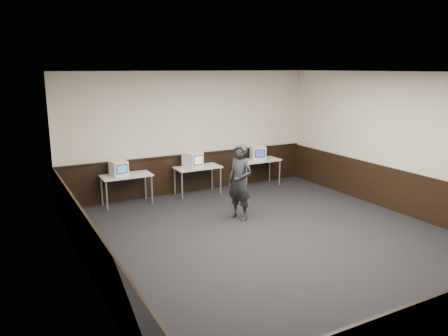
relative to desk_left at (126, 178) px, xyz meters
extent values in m
plane|color=black|center=(1.90, -3.60, -0.68)|extent=(8.00, 8.00, 0.00)
plane|color=white|center=(1.90, -3.60, 2.52)|extent=(8.00, 8.00, 0.00)
plane|color=beige|center=(1.90, 0.40, 0.92)|extent=(7.00, 0.00, 7.00)
plane|color=beige|center=(-1.60, -3.60, 0.92)|extent=(0.00, 8.00, 8.00)
plane|color=beige|center=(5.40, -3.60, 0.92)|extent=(0.00, 8.00, 8.00)
cube|color=black|center=(1.90, 0.38, -0.18)|extent=(6.98, 0.04, 1.00)
cube|color=black|center=(-1.58, -3.60, -0.18)|extent=(0.04, 7.98, 1.00)
cube|color=black|center=(5.38, -3.60, -0.18)|extent=(0.04, 7.98, 1.00)
cube|color=black|center=(1.90, 0.36, 0.34)|extent=(6.98, 0.06, 0.04)
cube|color=silver|center=(0.00, 0.00, 0.05)|extent=(1.20, 0.60, 0.04)
cylinder|color=#999999|center=(-0.55, -0.25, -0.32)|extent=(0.04, 0.04, 0.71)
cylinder|color=#999999|center=(0.55, -0.25, -0.32)|extent=(0.04, 0.04, 0.71)
cylinder|color=#999999|center=(-0.55, 0.25, -0.32)|extent=(0.04, 0.04, 0.71)
cylinder|color=#999999|center=(0.55, 0.25, -0.32)|extent=(0.04, 0.04, 0.71)
cube|color=silver|center=(1.90, 0.00, 0.05)|extent=(1.20, 0.60, 0.04)
cylinder|color=#999999|center=(1.35, -0.25, -0.32)|extent=(0.04, 0.04, 0.71)
cylinder|color=#999999|center=(2.45, -0.25, -0.32)|extent=(0.04, 0.04, 0.71)
cylinder|color=#999999|center=(1.35, 0.25, -0.32)|extent=(0.04, 0.04, 0.71)
cylinder|color=#999999|center=(2.45, 0.25, -0.32)|extent=(0.04, 0.04, 0.71)
cube|color=silver|center=(3.80, 0.00, 0.05)|extent=(1.20, 0.60, 0.04)
cylinder|color=#999999|center=(3.25, -0.25, -0.32)|extent=(0.04, 0.04, 0.71)
cylinder|color=#999999|center=(4.35, -0.25, -0.32)|extent=(0.04, 0.04, 0.71)
cylinder|color=#999999|center=(3.25, 0.25, -0.32)|extent=(0.04, 0.04, 0.71)
cylinder|color=#999999|center=(4.35, 0.25, -0.32)|extent=(0.04, 0.04, 0.71)
cube|color=white|center=(-0.17, 0.00, 0.25)|extent=(0.41, 0.43, 0.36)
cube|color=black|center=(-0.14, -0.19, 0.27)|extent=(0.27, 0.05, 0.22)
cube|color=teal|center=(-0.14, -0.20, 0.27)|extent=(0.23, 0.04, 0.18)
cube|color=white|center=(1.75, -0.03, 0.27)|extent=(0.51, 0.53, 0.40)
cube|color=black|center=(1.81, -0.23, 0.29)|extent=(0.29, 0.11, 0.24)
cube|color=beige|center=(1.82, -0.24, 0.29)|extent=(0.25, 0.08, 0.20)
cube|color=white|center=(3.78, 0.02, 0.26)|extent=(0.48, 0.49, 0.38)
cube|color=black|center=(3.73, -0.18, 0.28)|extent=(0.28, 0.09, 0.23)
cube|color=#3C37A4|center=(3.72, -0.19, 0.28)|extent=(0.24, 0.07, 0.19)
imported|color=black|center=(1.91, -2.19, 0.16)|extent=(0.60, 0.72, 1.68)
camera|label=1|loc=(-2.75, -10.13, 2.60)|focal=35.00mm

